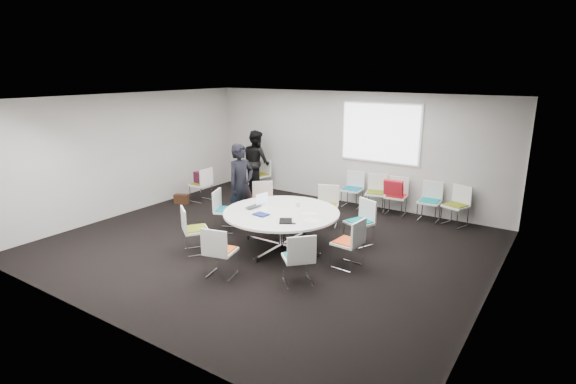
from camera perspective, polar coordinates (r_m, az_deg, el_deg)
The scene contains 31 objects.
room_shell at distance 8.41m, azimuth -2.11°, elevation 2.14°, with size 8.08×7.08×2.88m.
conference_table at distance 8.52m, azimuth -0.83°, elevation -3.72°, with size 2.19×2.19×0.73m.
projection_screen at distance 10.99m, azimuth 11.61°, elevation 7.35°, with size 1.90×0.03×1.35m, color white.
chair_ring_a at distance 7.87m, azimuth 7.61°, elevation -7.55°, with size 0.48×0.49×0.88m.
chair_ring_b at distance 8.89m, azimuth 9.04°, elevation -4.87°, with size 0.60×0.59×0.88m.
chair_ring_c at distance 9.82m, azimuth 4.94°, elevation -2.77°, with size 0.59×0.58×0.88m.
chair_ring_d at distance 10.10m, azimuth -3.06°, elevation -2.22°, with size 0.64×0.64×0.88m.
chair_ring_e at distance 9.59m, azimuth -7.83°, elevation -3.31°, with size 0.59×0.59×0.88m.
chair_ring_f at distance 8.57m, azimuth -11.67°, elevation -5.79°, with size 0.63×0.63×0.88m.
chair_ring_g at distance 7.54m, azimuth -8.54°, elevation -8.64°, with size 0.55×0.54×0.88m.
chair_ring_h at distance 7.21m, azimuth 1.33°, elevation -9.63°, with size 0.64×0.64×0.88m.
chair_back_a at distance 11.25m, azimuth 8.14°, elevation -0.52°, with size 0.49×0.47×0.88m.
chair_back_b at distance 11.01m, azimuth 11.06°, elevation -1.00°, with size 0.55×0.55×0.88m.
chair_back_c at distance 10.84m, azimuth 13.52°, elevation -1.41°, with size 0.50×0.49×0.88m.
chair_back_d at distance 10.61m, azimuth 17.47°, elevation -2.05°, with size 0.47×0.46×0.88m.
chair_back_e at distance 10.47m, azimuth 20.46°, elevation -2.55°, with size 0.59×0.58×0.88m.
chair_spare_left at distance 11.83m, azimuth -10.94°, elevation 0.15°, with size 0.46×0.47×0.88m.
chair_person_back at distance 12.64m, azimuth -3.52°, elevation 1.38°, with size 0.56×0.55×0.88m.
person_main at distance 9.74m, azimuth -5.99°, elevation 0.88°, with size 0.66×0.43×1.80m, color black.
person_back at distance 12.39m, azimuth -4.04°, elevation 3.87°, with size 0.84×0.65×1.73m, color black.
laptop at distance 8.68m, azimuth -4.10°, elevation -1.94°, with size 0.37×0.24×0.03m, color #333338.
laptop_lid at distance 8.82m, azimuth -3.32°, elevation -0.87°, with size 0.30×0.02×0.22m, color silver.
notebook_black at distance 7.90m, azimuth -0.30°, elevation -3.70°, with size 0.22×0.30×0.02m, color black.
tablet_folio at distance 8.26m, azimuth -3.45°, elevation -2.87°, with size 0.26×0.20×0.03m, color navy.
papers_right at distance 8.33m, azimuth 2.85°, elevation -2.77°, with size 0.30×0.21×0.00m, color white.
papers_front at distance 7.96m, azimuth 3.12°, elevation -3.65°, with size 0.30×0.21×0.00m, color white.
cup at distance 8.74m, azimuth 1.24°, elevation -1.58°, with size 0.08×0.08×0.09m, color white.
phone at distance 7.81m, azimuth 0.47°, elevation -3.99°, with size 0.14×0.07×0.01m, color black.
maroon_bag at distance 11.76m, azimuth -11.08°, elevation 1.78°, with size 0.40×0.14×0.28m, color #471227.
brown_bag at distance 11.76m, azimuth -13.37°, elevation -0.87°, with size 0.36×0.16×0.24m, color #351E11.
red_jacket at distance 10.52m, azimuth 13.24°, elevation 0.51°, with size 0.44×0.10×0.35m, color #AB1521.
Camera 1 is at (4.88, -6.64, 3.32)m, focal length 28.00 mm.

